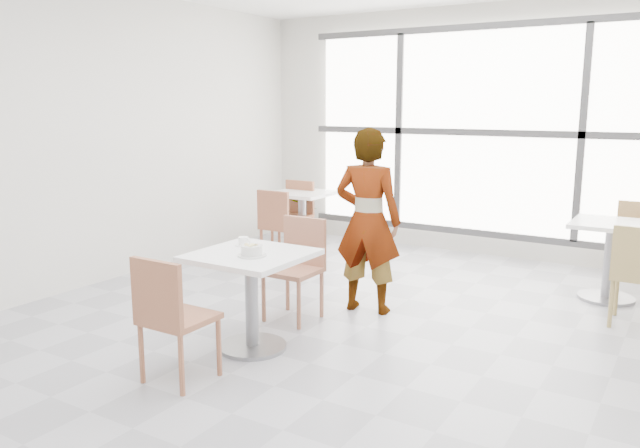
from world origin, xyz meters
The scene contains 17 objects.
floor centered at (0.00, 0.00, 0.00)m, with size 7.00×7.00×0.00m, color #9E9EA5.
wall_back centered at (0.00, 3.50, 1.50)m, with size 6.00×6.00×0.00m, color silver.
wall_left centered at (-3.00, 0.00, 1.50)m, with size 7.00×7.00×0.00m, color silver.
window centered at (0.00, 3.44, 1.50)m, with size 4.60×0.07×2.52m.
main_table centered at (-0.53, -0.43, 0.52)m, with size 0.80×0.80×0.75m.
chair_near centered at (-0.60, -1.19, 0.50)m, with size 0.42×0.42×0.87m.
chair_far centered at (-0.63, 0.36, 0.50)m, with size 0.42×0.42×0.87m.
oatmeal_bowl centered at (-0.45, -0.51, 0.79)m, with size 0.21×0.21×0.10m.
coffee_cup centered at (-0.72, -0.27, 0.78)m, with size 0.16×0.13×0.07m.
person centered at (-0.20, 0.83, 0.82)m, with size 0.60×0.39×1.64m, color black.
bg_table_left centered at (-1.99, 2.50, 0.49)m, with size 0.70×0.70×0.75m.
bg_table_right centered at (1.60, 2.32, 0.49)m, with size 0.70×0.70×0.75m.
bg_chair_left_near centered at (-1.85, 1.78, 0.50)m, with size 0.42×0.42×0.87m.
bg_chair_left_far centered at (-2.12, 2.54, 0.50)m, with size 0.42×0.42×0.87m.
bg_chair_right_near centered at (1.91, 1.60, 0.50)m, with size 0.42×0.42×0.87m.
bg_chair_right_far centered at (1.78, 2.86, 0.50)m, with size 0.42×0.42×0.87m.
plant_left centered at (-2.23, 2.75, 0.32)m, with size 0.58×0.50×0.64m, color #407339.
Camera 1 is at (2.28, -3.99, 1.84)m, focal length 35.05 mm.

